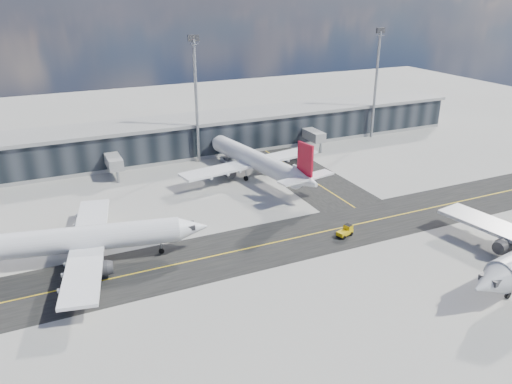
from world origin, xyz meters
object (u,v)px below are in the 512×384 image
baggage_tug (346,231)px  service_van (228,161)px  airliner_af (76,240)px  airliner_redtail (256,161)px

baggage_tug → service_van: baggage_tug is taller
airliner_af → baggage_tug: (41.39, -9.45, -2.90)m
airliner_af → service_van: bearing=143.0°
airliner_af → service_van: size_ratio=6.73×
baggage_tug → service_van: bearing=167.7°
airliner_redtail → service_van: airliner_redtail is taller
airliner_af → baggage_tug: airliner_af is taller
airliner_af → service_van: 49.71m
airliner_redtail → baggage_tug: airliner_redtail is taller
baggage_tug → service_van: (-4.18, 42.28, -0.11)m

